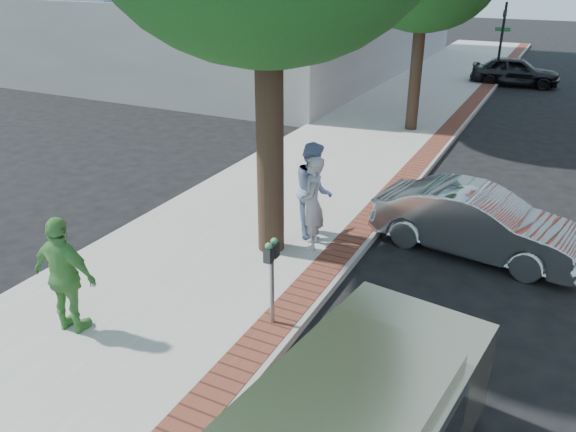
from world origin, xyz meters
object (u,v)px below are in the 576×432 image
Objects in this scene: sedan_silver at (476,222)px; person_gray at (312,203)px; parking_meter at (272,265)px; person_green at (65,276)px; bg_car at (515,71)px; person_officer at (314,189)px.

person_gray is at bearing 125.24° from sedan_silver.
parking_meter is at bearing 158.21° from sedan_silver.
bg_car is at bearing -102.42° from person_green.
person_gray reaches higher than parking_meter.
person_officer is 3.36m from sedan_silver.
parking_meter is at bearing -9.58° from person_gray.
person_green reaches higher than person_gray.
person_officer is at bearing 113.58° from sedan_silver.
person_gray is 0.96× the size of person_officer.
sedan_silver is at bearing 60.40° from parking_meter.
parking_meter is 0.77× the size of person_green.
sedan_silver is at bearing -135.07° from person_green.
person_green reaches higher than bg_car.
person_green is at bearing 146.35° from sedan_silver.
person_green is (-2.17, -4.26, 0.01)m from person_gray.
parking_meter is 4.89m from sedan_silver.
person_officer reaches higher than person_gray.
bg_car reaches higher than sedan_silver.
person_gray is 0.47× the size of bg_car.
sedan_silver is at bearing 178.84° from bg_car.
person_green is 7.73m from sedan_silver.
person_gray reaches higher than sedan_silver.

